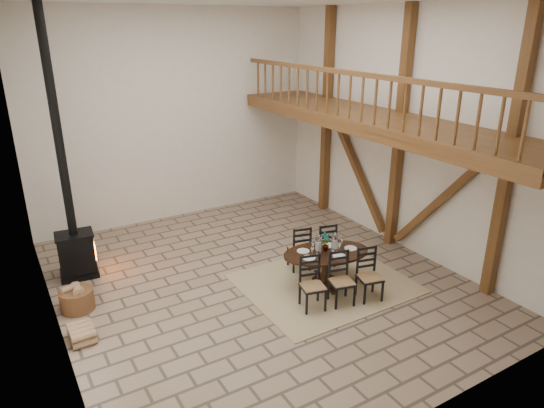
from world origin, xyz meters
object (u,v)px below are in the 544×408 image
dining_table (328,268)px  log_basket (77,299)px  wood_stove (72,223)px  log_stack (82,334)px

dining_table → log_basket: size_ratio=3.62×
dining_table → wood_stove: bearing=158.2°
dining_table → log_stack: size_ratio=4.10×
dining_table → log_stack: bearing=-174.3°
log_basket → log_stack: log_basket is taller
wood_stove → log_stack: bearing=-93.9°
dining_table → wood_stove: (-3.88, 2.80, 0.74)m
log_stack → wood_stove: bearing=80.6°
wood_stove → log_basket: wood_stove is taller
wood_stove → log_basket: 1.55m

